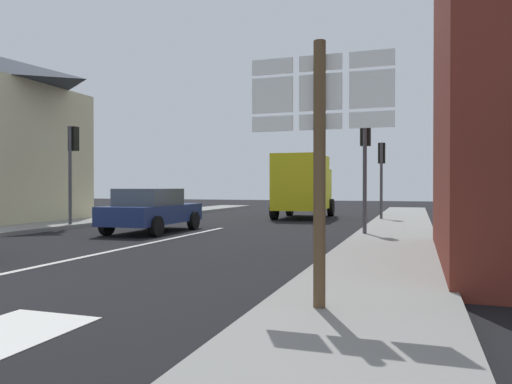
{
  "coord_description": "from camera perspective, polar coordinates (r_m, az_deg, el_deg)",
  "views": [
    {
      "loc": [
        6.86,
        -4.68,
        1.52
      ],
      "look_at": [
        0.73,
        13.85,
        1.33
      ],
      "focal_mm": 34.14,
      "sensor_mm": 36.0,
      "label": 1
    }
  ],
  "objects": [
    {
      "name": "sedan_far",
      "position": [
        16.71,
        -12.11,
        -2.05
      ],
      "size": [
        2.02,
        4.23,
        1.47
      ],
      "color": "navy",
      "rests_on": "ground"
    },
    {
      "name": "delivery_truck",
      "position": [
        23.97,
        5.57,
        0.88
      ],
      "size": [
        2.64,
        5.08,
        3.05
      ],
      "color": "yellow",
      "rests_on": "ground"
    },
    {
      "name": "traffic_light_near_left",
      "position": [
        19.5,
        -20.7,
        4.3
      ],
      "size": [
        0.3,
        0.49,
        3.79
      ],
      "color": "#47474C",
      "rests_on": "ground"
    },
    {
      "name": "route_sign_post",
      "position": [
        5.67,
        7.49,
        5.43
      ],
      "size": [
        1.66,
        0.14,
        3.2
      ],
      "color": "brown",
      "rests_on": "ground"
    },
    {
      "name": "sidewalk_right",
      "position": [
        12.78,
        15.5,
        -5.97
      ],
      "size": [
        2.31,
        44.0,
        0.14
      ],
      "primitive_type": "cube",
      "color": "gray",
      "rests_on": "ground"
    },
    {
      "name": "ground_plane",
      "position": [
        16.28,
        -6.72,
        -4.79
      ],
      "size": [
        80.0,
        80.0,
        0.0
      ],
      "primitive_type": "plane",
      "color": "black"
    },
    {
      "name": "traffic_light_far_right",
      "position": [
        22.13,
        14.5,
        3.27
      ],
      "size": [
        0.3,
        0.49,
        3.47
      ],
      "color": "#47474C",
      "rests_on": "ground"
    },
    {
      "name": "sidewalk_left",
      "position": [
        18.29,
        -27.6,
        -4.04
      ],
      "size": [
        2.31,
        44.0,
        0.14
      ],
      "primitive_type": "cube",
      "color": "gray",
      "rests_on": "ground"
    },
    {
      "name": "traffic_light_near_right",
      "position": [
        15.04,
        12.69,
        5.11
      ],
      "size": [
        0.3,
        0.49,
        3.67
      ],
      "color": "#47474C",
      "rests_on": "ground"
    },
    {
      "name": "lane_centre_stripe",
      "position": [
        12.78,
        -14.38,
        -6.25
      ],
      "size": [
        0.16,
        12.0,
        0.01
      ],
      "primitive_type": "cube",
      "color": "silver",
      "rests_on": "ground"
    }
  ]
}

